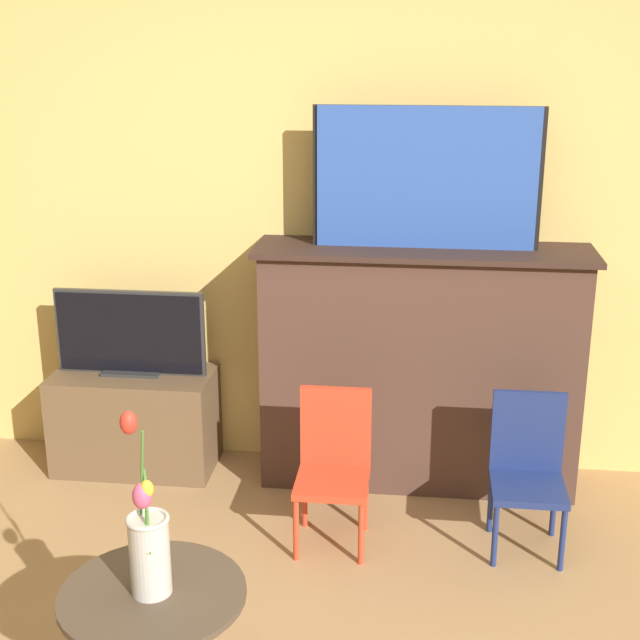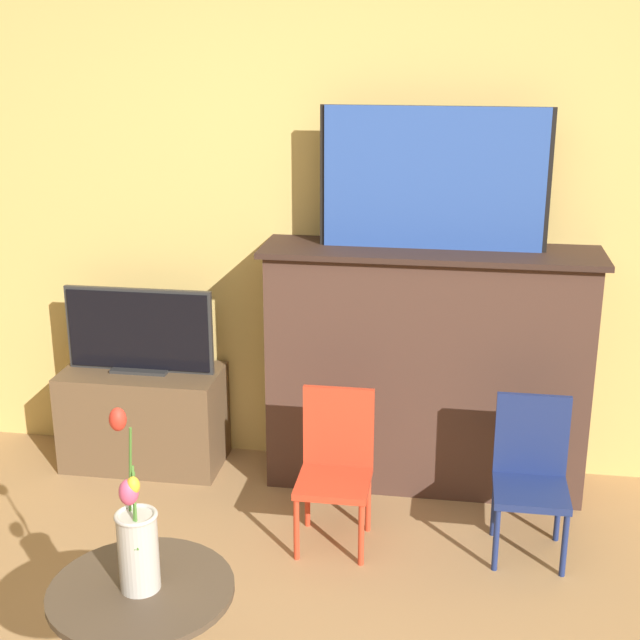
% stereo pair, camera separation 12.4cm
% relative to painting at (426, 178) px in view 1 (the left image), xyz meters
% --- Properties ---
extents(wall_back, '(8.00, 0.06, 2.70)m').
position_rel_painting_xyz_m(wall_back, '(-0.34, 0.21, -0.09)').
color(wall_back, '#E0BC66').
rests_on(wall_back, ground).
extents(fireplace_mantel, '(1.50, 0.41, 1.13)m').
position_rel_painting_xyz_m(fireplace_mantel, '(0.00, -0.01, -0.86)').
color(fireplace_mantel, '#4C3328').
rests_on(fireplace_mantel, ground).
extents(painting, '(0.99, 0.03, 0.61)m').
position_rel_painting_xyz_m(painting, '(0.00, 0.00, 0.00)').
color(painting, black).
rests_on(painting, fireplace_mantel).
extents(tv_stand, '(0.76, 0.39, 0.49)m').
position_rel_painting_xyz_m(tv_stand, '(-1.36, -0.04, -1.19)').
color(tv_stand, brown).
rests_on(tv_stand, ground).
extents(tv_monitor, '(0.72, 0.12, 0.41)m').
position_rel_painting_xyz_m(tv_monitor, '(-1.36, -0.03, -0.75)').
color(tv_monitor, '#2D2D2D').
rests_on(tv_monitor, tv_stand).
extents(chair_red, '(0.30, 0.30, 0.65)m').
position_rel_painting_xyz_m(chair_red, '(-0.34, -0.57, -1.09)').
color(chair_red, red).
rests_on(chair_red, ground).
extents(chair_blue, '(0.30, 0.30, 0.65)m').
position_rel_painting_xyz_m(chair_blue, '(0.45, -0.53, -1.09)').
color(chair_blue, navy).
rests_on(chair_blue, ground).
extents(vase_tulips, '(0.14, 0.19, 0.54)m').
position_rel_painting_xyz_m(vase_tulips, '(-0.74, -1.76, -0.77)').
color(vase_tulips, beige).
rests_on(vase_tulips, side_table).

